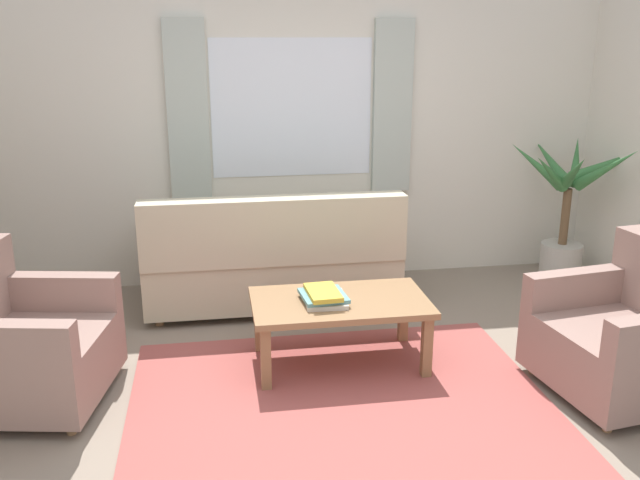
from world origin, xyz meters
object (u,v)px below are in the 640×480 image
armchair_left (20,344)px  book_stack_on_table (324,296)px  potted_plant (567,215)px  couch (272,261)px  armchair_right (630,335)px  coffee_table (340,308)px

armchair_left → book_stack_on_table: (1.76, 0.13, 0.12)m
armchair_left → potted_plant: 4.24m
couch → armchair_left: bearing=37.8°
couch → book_stack_on_table: (0.22, -1.06, 0.11)m
armchair_right → coffee_table: bearing=-118.6°
coffee_table → book_stack_on_table: bearing=-167.8°
couch → potted_plant: potted_plant is taller
armchair_left → book_stack_on_table: 1.77m
book_stack_on_table → potted_plant: potted_plant is taller
potted_plant → coffee_table: bearing=-150.8°
book_stack_on_table → potted_plant: 2.57m
armchair_left → couch: bearing=-41.8°
armchair_left → book_stack_on_table: bearing=-75.2°
coffee_table → potted_plant: bearing=29.2°
coffee_table → book_stack_on_table: (-0.10, -0.02, 0.09)m
armchair_left → potted_plant: potted_plant is taller
potted_plant → armchair_right: bearing=-107.0°
armchair_right → potted_plant: size_ratio=0.76×
armchair_left → potted_plant: size_ratio=0.78×
couch → coffee_table: 1.09m
book_stack_on_table → couch: bearing=101.9°
armchair_right → armchair_left: bearing=-105.3°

